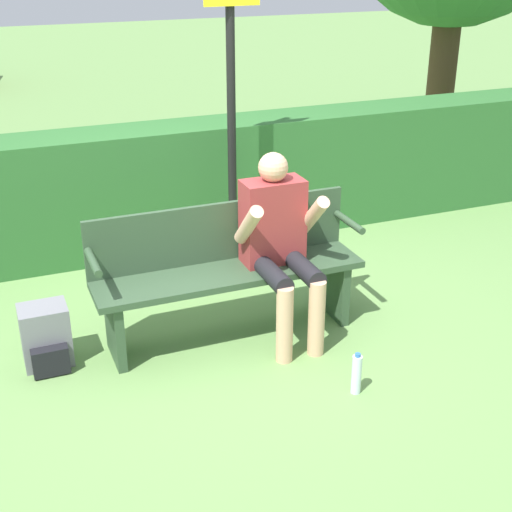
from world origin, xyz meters
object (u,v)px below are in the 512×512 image
Objects in this scene: person_seated at (279,238)px; signpost at (232,99)px; park_bench at (227,268)px; water_bottle at (356,374)px; backpack at (46,338)px.

person_seated is 1.46m from signpost.
person_seated is at bearing -21.89° from park_bench.
signpost is (0.00, 2.15, 1.24)m from water_bottle.
person_seated is (0.33, -0.13, 0.22)m from park_bench.
person_seated reaches higher than water_bottle.
backpack is at bearing 173.50° from person_seated.
park_bench is 4.52× the size of backpack.
water_bottle is (0.14, -0.86, -0.58)m from person_seated.
signpost is at bearing 67.73° from park_bench.
backpack is (-1.55, 0.18, -0.52)m from person_seated.
park_bench is at bearing 158.11° from person_seated.
backpack is (-1.22, 0.04, -0.30)m from park_bench.
backpack is 2.35m from signpost.
park_bench is 6.68× the size of water_bottle.
park_bench is 1.26m from backpack.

